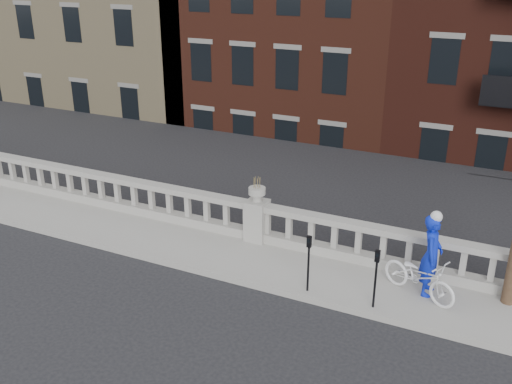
# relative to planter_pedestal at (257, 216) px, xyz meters

# --- Properties ---
(ground) EXTENTS (120.00, 120.00, 0.00)m
(ground) POSITION_rel_planter_pedestal_xyz_m (0.00, -3.95, -0.83)
(ground) COLOR black
(ground) RESTS_ON ground
(sidewalk) EXTENTS (32.00, 2.20, 0.15)m
(sidewalk) POSITION_rel_planter_pedestal_xyz_m (0.00, -0.95, -0.76)
(sidewalk) COLOR #99978D
(sidewalk) RESTS_ON ground
(balustrade) EXTENTS (28.00, 0.34, 1.03)m
(balustrade) POSITION_rel_planter_pedestal_xyz_m (0.00, 0.00, -0.19)
(balustrade) COLOR #99978D
(balustrade) RESTS_ON sidewalk
(planter_pedestal) EXTENTS (0.55, 0.55, 1.76)m
(planter_pedestal) POSITION_rel_planter_pedestal_xyz_m (0.00, 0.00, 0.00)
(planter_pedestal) COLOR #99978D
(planter_pedestal) RESTS_ON sidewalk
(lower_level) EXTENTS (80.00, 44.00, 20.80)m
(lower_level) POSITION_rel_planter_pedestal_xyz_m (0.56, 19.09, 1.80)
(lower_level) COLOR #605E59
(lower_level) RESTS_ON ground
(parking_meter_b) EXTENTS (0.10, 0.09, 1.36)m
(parking_meter_b) POSITION_rel_planter_pedestal_xyz_m (2.12, -1.80, 0.17)
(parking_meter_b) COLOR black
(parking_meter_b) RESTS_ON sidewalk
(parking_meter_c) EXTENTS (0.10, 0.09, 1.36)m
(parking_meter_c) POSITION_rel_planter_pedestal_xyz_m (3.62, -1.80, 0.17)
(parking_meter_c) COLOR black
(parking_meter_c) RESTS_ON sidewalk
(bicycle) EXTENTS (1.90, 1.32, 0.95)m
(bicycle) POSITION_rel_planter_pedestal_xyz_m (4.38, -0.92, -0.21)
(bicycle) COLOR white
(bicycle) RESTS_ON sidewalk
(cyclist) EXTENTS (0.47, 0.70, 1.87)m
(cyclist) POSITION_rel_planter_pedestal_xyz_m (4.55, -0.71, 0.26)
(cyclist) COLOR #0D22C4
(cyclist) RESTS_ON sidewalk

